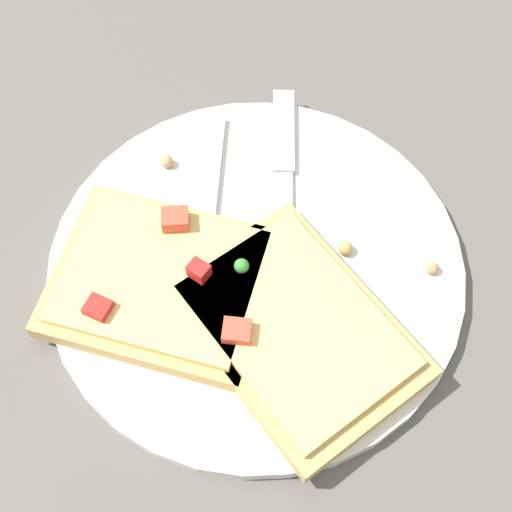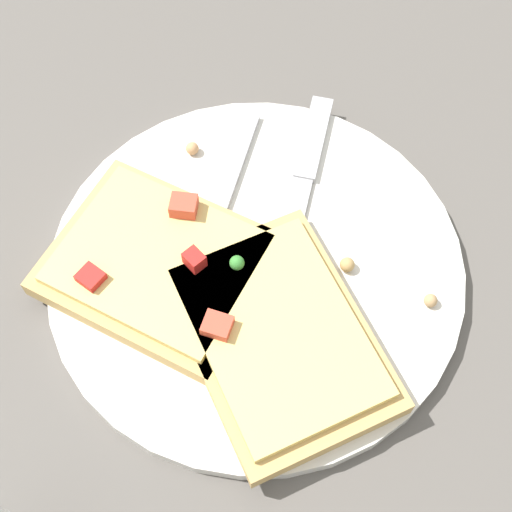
% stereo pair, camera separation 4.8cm
% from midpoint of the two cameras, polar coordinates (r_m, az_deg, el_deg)
% --- Properties ---
extents(ground_plane, '(4.00, 4.00, 0.00)m').
position_cam_midpoint_polar(ground_plane, '(0.50, 2.74, -1.47)').
color(ground_plane, '#56514C').
extents(plate, '(0.29, 0.29, 0.01)m').
position_cam_midpoint_polar(plate, '(0.49, 2.77, -1.15)').
color(plate, silver).
rests_on(plate, ground).
extents(fork, '(0.15, 0.15, 0.01)m').
position_cam_midpoint_polar(fork, '(0.50, -0.99, 1.60)').
color(fork, '#B7B7BC').
rests_on(fork, plate).
extents(knife, '(0.16, 0.15, 0.01)m').
position_cam_midpoint_polar(knife, '(0.52, 6.30, 5.14)').
color(knife, '#B7B7BC').
rests_on(knife, plate).
extents(pizza_slice_main, '(0.16, 0.12, 0.03)m').
position_cam_midpoint_polar(pizza_slice_main, '(0.46, 4.76, -6.62)').
color(pizza_slice_main, tan).
rests_on(pizza_slice_main, plate).
extents(pizza_slice_corner, '(0.18, 0.17, 0.03)m').
position_cam_midpoint_polar(pizza_slice_corner, '(0.48, -4.98, -0.83)').
color(pizza_slice_corner, tan).
rests_on(pizza_slice_corner, plate).
extents(crumb_scatter, '(0.20, 0.15, 0.01)m').
position_cam_midpoint_polar(crumb_scatter, '(0.49, 4.07, 1.03)').
color(crumb_scatter, tan).
rests_on(crumb_scatter, plate).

